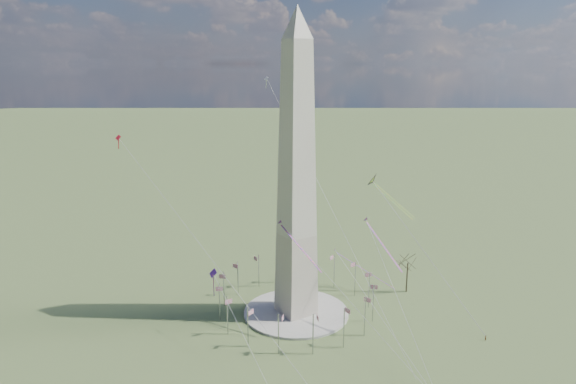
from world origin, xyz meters
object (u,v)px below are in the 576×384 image
tree_near (408,261)px  person_east (486,338)px  washington_monument (297,178)px  kite_delta_black (375,183)px

tree_near → person_east: size_ratio=9.70×
washington_monument → person_east: (39.78, -46.59, -47.06)m
washington_monument → kite_delta_black: bearing=10.1°
washington_monument → kite_delta_black: 41.78m
tree_near → person_east: 40.63m
person_east → kite_delta_black: bearing=-102.1°
kite_delta_black → person_east: bearing=64.0°
washington_monument → person_east: bearing=-49.5°
tree_near → kite_delta_black: size_ratio=0.92×
washington_monument → kite_delta_black: (40.33, 7.19, -8.18)m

